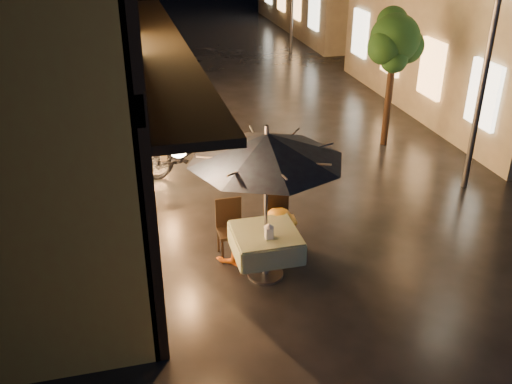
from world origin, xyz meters
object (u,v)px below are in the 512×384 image
object	(u,v)px
person_orange	(236,222)
person_yellow	(279,211)
patio_umbrella	(266,147)
bicycle_0	(182,156)
streetlamp_near	(491,42)
table_lantern	(269,230)
cafe_table	(266,243)

from	to	relation	value
person_orange	person_yellow	world-z (taller)	person_yellow
patio_umbrella	bicycle_0	xyz separation A→B (m)	(-0.75, 3.96, -1.72)
bicycle_0	person_yellow	bearing A→B (deg)	-171.39
streetlamp_near	table_lantern	size ratio (longest dim) A/B	16.92
patio_umbrella	streetlamp_near	bearing A→B (deg)	23.04
cafe_table	table_lantern	bearing A→B (deg)	-90.00
table_lantern	person_orange	xyz separation A→B (m)	(-0.34, 0.72, -0.23)
table_lantern	bicycle_0	distance (m)	4.23
person_yellow	person_orange	bearing A→B (deg)	-18.80
cafe_table	bicycle_0	bearing A→B (deg)	100.77
cafe_table	streetlamp_near	bearing A→B (deg)	23.04
patio_umbrella	person_yellow	xyz separation A→B (m)	(0.37, 0.54, -1.35)
person_orange	person_yellow	bearing A→B (deg)	171.54
streetlamp_near	patio_umbrella	size ratio (longest dim) A/B	1.72
person_yellow	bicycle_0	world-z (taller)	person_yellow
streetlamp_near	patio_umbrella	distance (m)	5.20
table_lantern	person_yellow	xyz separation A→B (m)	(0.37, 0.73, -0.12)
table_lantern	bicycle_0	xyz separation A→B (m)	(-0.75, 4.14, -0.49)
person_yellow	streetlamp_near	bearing A→B (deg)	179.12
streetlamp_near	person_yellow	size ratio (longest dim) A/B	2.67
person_yellow	cafe_table	bearing A→B (deg)	36.61
patio_umbrella	table_lantern	xyz separation A→B (m)	(0.00, -0.18, -1.23)
streetlamp_near	bicycle_0	distance (m)	6.33
streetlamp_near	cafe_table	world-z (taller)	streetlamp_near
table_lantern	person_yellow	world-z (taller)	person_yellow
cafe_table	person_yellow	size ratio (longest dim) A/B	0.62
cafe_table	person_orange	size ratio (longest dim) A/B	0.71
person_orange	person_yellow	distance (m)	0.72
table_lantern	bicycle_0	bearing A→B (deg)	100.31
streetlamp_near	table_lantern	world-z (taller)	streetlamp_near
cafe_table	patio_umbrella	xyz separation A→B (m)	(-0.00, 0.00, 1.56)
person_yellow	bicycle_0	size ratio (longest dim) A/B	0.97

